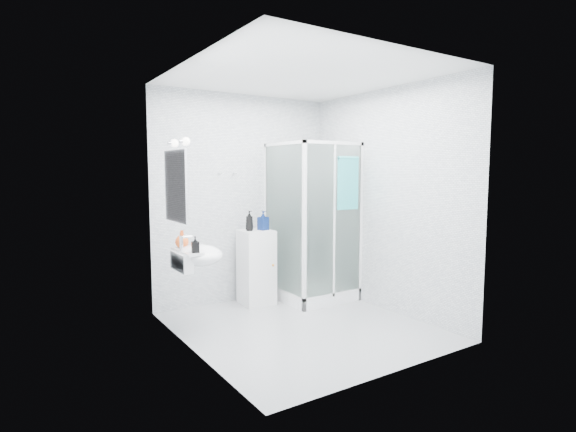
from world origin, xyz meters
TOP-DOWN VIEW (x-y plane):
  - room at (0.00, 0.00)m, footprint 2.40×2.60m
  - shower_enclosure at (0.67, 0.77)m, footprint 0.90×0.95m
  - wall_basin at (-0.99, 0.45)m, footprint 0.46×0.56m
  - mirror at (-1.19, 0.45)m, footprint 0.02×0.60m
  - vanity_lights at (-1.14, 0.45)m, footprint 0.10×0.40m
  - wall_hooks at (-0.25, 1.26)m, footprint 0.23×0.06m
  - storage_cabinet at (0.01, 1.01)m, footprint 0.40×0.41m
  - hand_towel at (0.92, 0.36)m, footprint 0.30×0.04m
  - shampoo_bottle_a at (-0.08, 1.01)m, footprint 0.11×0.11m
  - shampoo_bottle_b at (0.10, 0.99)m, footprint 0.13×0.13m
  - soap_dispenser_orange at (-1.07, 0.62)m, footprint 0.18×0.18m
  - soap_dispenser_black at (-1.07, 0.27)m, footprint 0.09×0.09m

SIDE VIEW (x-z plane):
  - shower_enclosure at x=0.67m, z-range -0.55..1.45m
  - storage_cabinet at x=0.01m, z-range 0.00..0.92m
  - wall_basin at x=-0.99m, z-range 0.62..0.97m
  - soap_dispenser_black at x=-1.07m, z-range 0.86..1.02m
  - soap_dispenser_orange at x=-1.07m, z-range 0.86..1.04m
  - shampoo_bottle_b at x=0.10m, z-range 0.92..1.16m
  - shampoo_bottle_a at x=-0.08m, z-range 0.92..1.17m
  - room at x=0.00m, z-range 0.00..2.60m
  - mirror at x=-1.19m, z-range 1.15..1.85m
  - hand_towel at x=0.92m, z-range 1.20..1.84m
  - wall_hooks at x=-0.25m, z-range 1.60..1.64m
  - vanity_lights at x=-1.14m, z-range 1.88..1.96m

